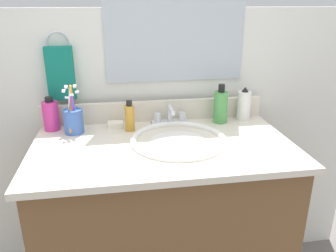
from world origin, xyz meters
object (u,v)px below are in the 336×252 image
object	(u,v)px
cup_blue_plastic	(73,120)
soap_bar	(116,125)
bottle_oil_amber	(130,117)
hand_towel	(61,73)
bottle_toner_green	(221,106)
faucet	(170,118)
bottle_lotion_white	(244,105)
bottle_soap_pink	(51,115)

from	to	relation	value
cup_blue_plastic	soap_bar	distance (m)	0.18
bottle_oil_amber	hand_towel	bearing A→B (deg)	154.49
bottle_toner_green	soap_bar	bearing A→B (deg)	179.17
bottle_oil_amber	soap_bar	distance (m)	0.09
faucet	bottle_lotion_white	bearing A→B (deg)	1.44
bottle_toner_green	faucet	bearing A→B (deg)	176.87
faucet	bottle_soap_pink	xyz separation A→B (m)	(-0.49, 0.01, 0.03)
hand_towel	bottle_toner_green	size ratio (longest dim) A/B	1.29
faucet	bottle_toner_green	distance (m)	0.22
faucet	bottle_oil_amber	size ratio (longest dim) A/B	1.25
hand_towel	cup_blue_plastic	size ratio (longest dim) A/B	1.11
soap_bar	cup_blue_plastic	bearing A→B (deg)	-168.11
bottle_soap_pink	cup_blue_plastic	xyz separation A→B (m)	(0.09, -0.05, -0.01)
faucet	soap_bar	distance (m)	0.23
bottle_lotion_white	bottle_toner_green	bearing A→B (deg)	-169.91
bottle_oil_amber	cup_blue_plastic	bearing A→B (deg)	177.21
bottle_soap_pink	hand_towel	bearing A→B (deg)	56.24
cup_blue_plastic	soap_bar	bearing A→B (deg)	11.89
bottle_lotion_white	hand_towel	bearing A→B (deg)	174.89
faucet	bottle_oil_amber	world-z (taller)	bottle_oil_amber
faucet	cup_blue_plastic	world-z (taller)	cup_blue_plastic
soap_bar	bottle_toner_green	bearing A→B (deg)	-0.83
bottle_lotion_white	cup_blue_plastic	xyz separation A→B (m)	(-0.73, -0.05, -0.01)
hand_towel	bottle_lotion_white	size ratio (longest dim) A/B	1.48
bottle_toner_green	bottle_soap_pink	world-z (taller)	bottle_toner_green
hand_towel	bottle_toner_green	distance (m)	0.69
soap_bar	bottle_lotion_white	bearing A→B (deg)	1.40
bottle_toner_green	cup_blue_plastic	distance (m)	0.62
bottle_toner_green	bottle_soap_pink	distance (m)	0.71
hand_towel	bottle_soap_pink	size ratio (longest dim) A/B	1.57
bottle_lotion_white	cup_blue_plastic	distance (m)	0.74
bottle_toner_green	bottle_lotion_white	world-z (taller)	bottle_toner_green
hand_towel	faucet	distance (m)	0.49
hand_towel	bottle_toner_green	xyz separation A→B (m)	(0.67, -0.09, -0.15)
bottle_oil_amber	soap_bar	bearing A→B (deg)	141.65
bottle_soap_pink	soap_bar	xyz separation A→B (m)	(0.26, -0.01, -0.05)
faucet	bottle_soap_pink	size ratio (longest dim) A/B	1.14
hand_towel	bottle_soap_pink	distance (m)	0.18
soap_bar	bottle_soap_pink	bearing A→B (deg)	176.82
bottle_toner_green	cup_blue_plastic	world-z (taller)	cup_blue_plastic
bottle_soap_pink	bottle_oil_amber	xyz separation A→B (m)	(0.32, -0.06, -0.01)
hand_towel	cup_blue_plastic	distance (m)	0.21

